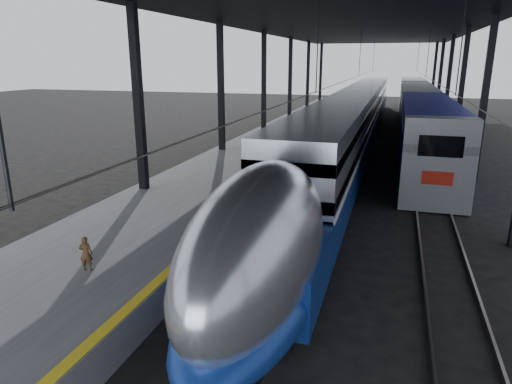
% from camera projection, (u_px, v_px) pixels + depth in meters
% --- Properties ---
extents(ground, '(160.00, 160.00, 0.00)m').
position_uv_depth(ground, '(224.00, 270.00, 15.07)').
color(ground, black).
rests_on(ground, ground).
extents(platform, '(6.00, 80.00, 1.00)m').
position_uv_depth(platform, '(275.00, 146.00, 34.30)').
color(platform, '#4C4C4F').
rests_on(platform, ground).
extents(yellow_strip, '(0.30, 80.00, 0.01)m').
position_uv_depth(yellow_strip, '(312.00, 141.00, 33.38)').
color(yellow_strip, gold).
rests_on(yellow_strip, platform).
extents(rails, '(6.52, 80.00, 0.16)m').
position_uv_depth(rails, '(384.00, 157.00, 32.18)').
color(rails, slate).
rests_on(rails, ground).
extents(canopy, '(18.00, 75.00, 9.47)m').
position_uv_depth(canopy, '(354.00, 22.00, 30.40)').
color(canopy, black).
rests_on(canopy, ground).
extents(tgv_train, '(3.04, 65.20, 4.35)m').
position_uv_depth(tgv_train, '(356.00, 120.00, 36.74)').
color(tgv_train, '#B8BBC0').
rests_on(tgv_train, ground).
extents(second_train, '(3.10, 56.05, 4.27)m').
position_uv_depth(second_train, '(417.00, 108.00, 44.99)').
color(second_train, '#161B92').
rests_on(second_train, ground).
extents(child, '(0.42, 0.34, 1.00)m').
position_uv_depth(child, '(86.00, 253.00, 12.66)').
color(child, '#51351B').
rests_on(child, platform).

